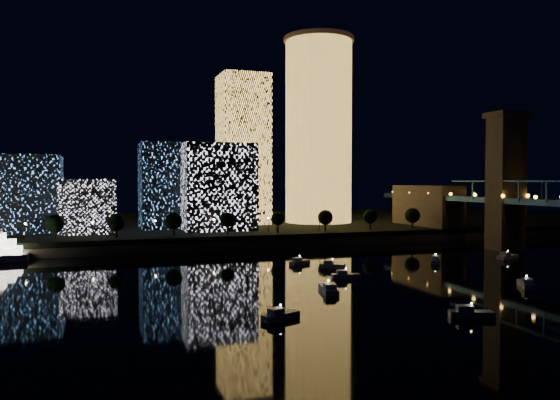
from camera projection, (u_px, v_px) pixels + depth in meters
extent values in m
plane|color=black|center=(432.00, 285.00, 131.36)|extent=(520.00, 520.00, 0.00)
cube|color=black|center=(252.00, 224.00, 282.80)|extent=(420.00, 160.00, 5.00)
cube|color=#6B5E4C|center=(308.00, 242.00, 208.96)|extent=(420.00, 6.00, 3.00)
cylinder|color=#F9B84F|center=(318.00, 133.00, 264.37)|extent=(32.00, 32.00, 87.09)
cylinder|color=#6B5E4C|center=(319.00, 40.00, 262.82)|extent=(34.00, 34.00, 2.00)
cube|color=#F9B84F|center=(243.00, 150.00, 255.54)|extent=(21.82, 21.82, 69.44)
cube|color=white|center=(217.00, 187.00, 225.97)|extent=(28.74, 24.32, 35.38)
cube|color=#5DA3FF|center=(162.00, 185.00, 235.06)|extent=(18.12, 23.56, 36.24)
cube|color=white|center=(88.00, 206.00, 210.37)|extent=(20.82, 18.93, 20.82)
cube|color=#5DA3FF|center=(33.00, 194.00, 215.29)|extent=(21.57, 23.73, 30.20)
cube|color=#6B5E4C|center=(506.00, 184.00, 198.62)|extent=(11.00, 9.00, 48.00)
cube|color=#6B5E4C|center=(507.00, 115.00, 197.75)|extent=(13.00, 11.00, 2.00)
cube|color=#6B5E4C|center=(427.00, 211.00, 246.41)|extent=(12.00, 40.00, 23.00)
cube|color=navy|center=(523.00, 192.00, 183.85)|extent=(0.50, 0.50, 7.00)
cube|color=navy|center=(476.00, 190.00, 206.58)|extent=(0.50, 0.50, 7.00)
sphere|color=#FFA738|center=(503.00, 196.00, 192.28)|extent=(1.20, 1.20, 1.20)
sphere|color=#FFA738|center=(429.00, 193.00, 234.89)|extent=(1.20, 1.20, 1.20)
cube|color=silver|center=(328.00, 289.00, 122.96)|extent=(4.96, 9.84, 1.20)
cube|color=silver|center=(330.00, 286.00, 121.52)|extent=(3.10, 3.74, 1.00)
sphere|color=white|center=(328.00, 281.00, 122.89)|extent=(0.36, 0.36, 0.36)
cube|color=silver|center=(436.00, 261.00, 167.39)|extent=(6.64, 7.69, 1.20)
cube|color=silver|center=(435.00, 258.00, 166.25)|extent=(3.24, 3.38, 1.00)
sphere|color=white|center=(436.00, 254.00, 167.32)|extent=(0.36, 0.36, 0.36)
cube|color=silver|center=(526.00, 284.00, 128.84)|extent=(6.39, 8.40, 1.20)
cube|color=silver|center=(528.00, 281.00, 127.60)|extent=(3.29, 3.55, 1.00)
sphere|color=white|center=(526.00, 276.00, 128.77)|extent=(0.36, 0.36, 0.36)
cube|color=silver|center=(346.00, 276.00, 140.01)|extent=(7.64, 3.66, 1.20)
cube|color=silver|center=(342.00, 272.00, 139.82)|extent=(2.87, 2.35, 1.00)
sphere|color=white|center=(346.00, 268.00, 139.94)|extent=(0.36, 0.36, 0.36)
cube|color=silver|center=(471.00, 314.00, 100.10)|extent=(8.34, 5.31, 1.20)
cube|color=silver|center=(465.00, 308.00, 100.12)|extent=(3.35, 2.95, 1.00)
sphere|color=white|center=(472.00, 303.00, 100.03)|extent=(0.36, 0.36, 0.36)
cube|color=silver|center=(281.00, 316.00, 98.62)|extent=(7.82, 5.13, 1.20)
cube|color=silver|center=(276.00, 311.00, 97.83)|extent=(3.17, 2.81, 1.00)
sphere|color=white|center=(281.00, 305.00, 98.55)|extent=(0.36, 0.36, 0.36)
cube|color=silver|center=(300.00, 262.00, 163.54)|extent=(7.32, 5.37, 1.20)
cube|color=silver|center=(297.00, 259.00, 162.73)|extent=(3.06, 2.80, 1.00)
sphere|color=white|center=(300.00, 256.00, 163.48)|extent=(0.36, 0.36, 0.36)
cube|color=silver|center=(508.00, 257.00, 175.73)|extent=(8.65, 4.84, 1.20)
cube|color=silver|center=(506.00, 254.00, 174.98)|extent=(3.37, 2.86, 1.00)
sphere|color=white|center=(508.00, 251.00, 175.66)|extent=(0.36, 0.36, 0.36)
cube|color=silver|center=(332.00, 266.00, 156.77)|extent=(7.05, 6.22, 1.20)
cube|color=silver|center=(329.00, 262.00, 157.09)|extent=(3.12, 3.01, 1.00)
sphere|color=white|center=(332.00, 259.00, 156.70)|extent=(0.36, 0.36, 0.36)
cylinder|color=black|center=(55.00, 234.00, 185.72)|extent=(0.70, 0.70, 4.00)
sphere|color=black|center=(55.00, 224.00, 185.60)|extent=(6.08, 6.08, 6.08)
cylinder|color=black|center=(117.00, 232.00, 192.11)|extent=(0.70, 0.70, 4.00)
sphere|color=black|center=(116.00, 222.00, 191.98)|extent=(6.09, 6.09, 6.09)
cylinder|color=black|center=(174.00, 231.00, 198.49)|extent=(0.70, 0.70, 4.00)
sphere|color=black|center=(174.00, 221.00, 198.37)|extent=(6.26, 6.26, 6.26)
cylinder|color=black|center=(227.00, 229.00, 204.87)|extent=(0.70, 0.70, 4.00)
sphere|color=black|center=(227.00, 220.00, 204.75)|extent=(5.58, 5.58, 5.58)
cylinder|color=black|center=(278.00, 228.00, 211.26)|extent=(0.70, 0.70, 4.00)
sphere|color=black|center=(278.00, 219.00, 211.14)|extent=(5.29, 5.29, 5.29)
cylinder|color=black|center=(325.00, 226.00, 217.64)|extent=(0.70, 0.70, 4.00)
sphere|color=black|center=(325.00, 217.00, 217.52)|extent=(6.02, 6.02, 6.02)
cylinder|color=black|center=(370.00, 225.00, 224.03)|extent=(0.70, 0.70, 4.00)
sphere|color=black|center=(370.00, 216.00, 223.91)|extent=(5.86, 5.86, 5.86)
cylinder|color=black|center=(412.00, 224.00, 230.41)|extent=(0.70, 0.70, 4.00)
sphere|color=black|center=(412.00, 215.00, 230.29)|extent=(6.44, 6.44, 6.44)
cylinder|color=black|center=(25.00, 232.00, 188.19)|extent=(0.24, 0.24, 5.00)
sphere|color=#FFCC7F|center=(25.00, 224.00, 188.10)|extent=(0.70, 0.70, 0.70)
cylinder|color=black|center=(93.00, 230.00, 195.22)|extent=(0.24, 0.24, 5.00)
sphere|color=#FFCC7F|center=(93.00, 222.00, 195.12)|extent=(0.70, 0.70, 0.70)
cylinder|color=black|center=(155.00, 228.00, 202.24)|extent=(0.24, 0.24, 5.00)
sphere|color=#FFCC7F|center=(155.00, 221.00, 202.14)|extent=(0.70, 0.70, 0.70)
cylinder|color=black|center=(214.00, 227.00, 209.26)|extent=(0.24, 0.24, 5.00)
sphere|color=#FFCC7F|center=(214.00, 219.00, 209.16)|extent=(0.70, 0.70, 0.70)
cylinder|color=black|center=(268.00, 225.00, 216.29)|extent=(0.24, 0.24, 5.00)
sphere|color=#FFCC7F|center=(268.00, 218.00, 216.19)|extent=(0.70, 0.70, 0.70)
cylinder|color=black|center=(320.00, 224.00, 223.31)|extent=(0.24, 0.24, 5.00)
sphere|color=#FFCC7F|center=(320.00, 217.00, 223.21)|extent=(0.70, 0.70, 0.70)
cylinder|color=black|center=(368.00, 223.00, 230.33)|extent=(0.24, 0.24, 5.00)
sphere|color=#FFCC7F|center=(368.00, 216.00, 230.23)|extent=(0.70, 0.70, 0.70)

